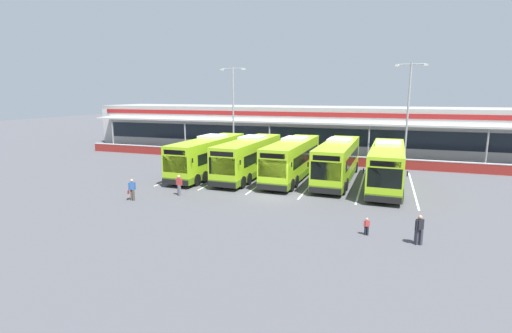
{
  "coord_description": "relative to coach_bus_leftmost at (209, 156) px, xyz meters",
  "views": [
    {
      "loc": [
        7.96,
        -27.19,
        7.78
      ],
      "look_at": [
        -2.43,
        3.0,
        1.6
      ],
      "focal_mm": 26.33,
      "sensor_mm": 36.0,
      "label": 1
    }
  ],
  "objects": [
    {
      "name": "ground_plane",
      "position": [
        8.18,
        -5.51,
        -1.79
      ],
      "size": [
        200.0,
        200.0,
        0.0
      ],
      "primitive_type": "plane",
      "color": "#4C4C51"
    },
    {
      "name": "terminal_building",
      "position": [
        8.18,
        21.39,
        1.23
      ],
      "size": [
        70.0,
        13.0,
        6.0
      ],
      "color": "#B7B7B2",
      "rests_on": "ground"
    },
    {
      "name": "red_barrier_wall",
      "position": [
        8.18,
        8.99,
        -1.23
      ],
      "size": [
        60.0,
        0.4,
        1.1
      ],
      "color": "maroon",
      "rests_on": "ground"
    },
    {
      "name": "coach_bus_leftmost",
      "position": [
        0.0,
        0.0,
        0.0
      ],
      "size": [
        3.13,
        12.21,
        3.78
      ],
      "color": "#9ED11E",
      "rests_on": "ground"
    },
    {
      "name": "coach_bus_left_centre",
      "position": [
        4.03,
        0.48,
        0.0
      ],
      "size": [
        3.13,
        12.21,
        3.78
      ],
      "color": "#9ED11E",
      "rests_on": "ground"
    },
    {
      "name": "coach_bus_centre",
      "position": [
        8.15,
        0.88,
        0.0
      ],
      "size": [
        3.13,
        12.21,
        3.78
      ],
      "color": "#9ED11E",
      "rests_on": "ground"
    },
    {
      "name": "coach_bus_right_centre",
      "position": [
        12.27,
        1.23,
        0.0
      ],
      "size": [
        3.13,
        12.21,
        3.78
      ],
      "color": "#9ED11E",
      "rests_on": "ground"
    },
    {
      "name": "coach_bus_rightmost",
      "position": [
        16.47,
        0.15,
        0.0
      ],
      "size": [
        3.13,
        12.21,
        3.78
      ],
      "color": "#9ED11E",
      "rests_on": "ground"
    },
    {
      "name": "bay_stripe_far_west",
      "position": [
        -2.32,
        0.49,
        -1.78
      ],
      "size": [
        0.14,
        13.0,
        0.01
      ],
      "primitive_type": "cube",
      "color": "silver",
      "rests_on": "ground"
    },
    {
      "name": "bay_stripe_west",
      "position": [
        1.88,
        0.49,
        -1.78
      ],
      "size": [
        0.14,
        13.0,
        0.01
      ],
      "primitive_type": "cube",
      "color": "silver",
      "rests_on": "ground"
    },
    {
      "name": "bay_stripe_mid_west",
      "position": [
        6.08,
        0.49,
        -1.78
      ],
      "size": [
        0.14,
        13.0,
        0.01
      ],
      "primitive_type": "cube",
      "color": "silver",
      "rests_on": "ground"
    },
    {
      "name": "bay_stripe_centre",
      "position": [
        10.28,
        0.49,
        -1.78
      ],
      "size": [
        0.14,
        13.0,
        0.01
      ],
      "primitive_type": "cube",
      "color": "silver",
      "rests_on": "ground"
    },
    {
      "name": "bay_stripe_mid_east",
      "position": [
        14.48,
        0.49,
        -1.78
      ],
      "size": [
        0.14,
        13.0,
        0.01
      ],
      "primitive_type": "cube",
      "color": "silver",
      "rests_on": "ground"
    },
    {
      "name": "bay_stripe_east",
      "position": [
        18.68,
        0.49,
        -1.78
      ],
      "size": [
        0.14,
        13.0,
        0.01
      ],
      "primitive_type": "cube",
      "color": "silver",
      "rests_on": "ground"
    },
    {
      "name": "pedestrian_with_handbag",
      "position": [
        -1.32,
        -10.23,
        -0.93
      ],
      "size": [
        0.63,
        0.47,
        1.62
      ],
      "color": "#4C4238",
      "rests_on": "ground"
    },
    {
      "name": "pedestrian_in_dark_coat",
      "position": [
        18.15,
        -12.37,
        -0.91
      ],
      "size": [
        0.46,
        0.43,
        1.62
      ],
      "color": "#33333D",
      "rests_on": "ground"
    },
    {
      "name": "pedestrian_child",
      "position": [
        15.51,
        -11.84,
        -1.24
      ],
      "size": [
        0.32,
        0.22,
        1.0
      ],
      "color": "black",
      "rests_on": "ground"
    },
    {
      "name": "pedestrian_near_bin",
      "position": [
        1.28,
        -7.89,
        -0.91
      ],
      "size": [
        0.54,
        0.32,
        1.62
      ],
      "color": "slate",
      "rests_on": "ground"
    },
    {
      "name": "lamp_post_west",
      "position": [
        -1.96,
        11.14,
        4.5
      ],
      "size": [
        3.24,
        0.28,
        11.0
      ],
      "color": "#9E9EA3",
      "rests_on": "ground"
    },
    {
      "name": "lamp_post_centre",
      "position": [
        18.34,
        10.97,
        4.5
      ],
      "size": [
        3.24,
        0.28,
        11.0
      ],
      "color": "#9E9EA3",
      "rests_on": "ground"
    }
  ]
}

